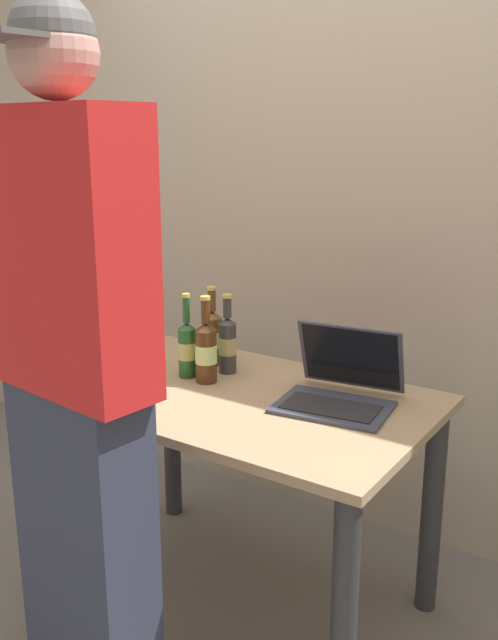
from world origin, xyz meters
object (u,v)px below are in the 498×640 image
at_px(laptop, 340,387).
at_px(beer_bottle_dark, 187,348).
at_px(person_figure, 76,388).
at_px(beer_bottle_green, 212,336).
at_px(beer_bottle_amber, 228,343).
at_px(beer_bottle_brown, 206,350).

distance_m(laptop, beer_bottle_dark, 0.55).
distance_m(laptop, person_figure, 0.83).
bearing_deg(person_figure, laptop, 63.47).
bearing_deg(beer_bottle_green, beer_bottle_amber, -24.35).
bearing_deg(laptop, beer_bottle_green, 171.37).
relative_size(laptop, beer_bottle_brown, 1.28).
relative_size(laptop, beer_bottle_dark, 1.30).
relative_size(beer_bottle_green, beer_bottle_dark, 0.98).
bearing_deg(beer_bottle_amber, laptop, -4.92).
bearing_deg(beer_bottle_amber, beer_bottle_green, 155.65).
relative_size(beer_bottle_brown, person_figure, 0.16).
bearing_deg(beer_bottle_dark, person_figure, -74.85).
height_order(beer_bottle_dark, person_figure, person_figure).
distance_m(beer_bottle_brown, beer_bottle_dark, 0.09).
height_order(laptop, beer_bottle_amber, beer_bottle_amber).
height_order(laptop, beer_bottle_brown, beer_bottle_brown).
distance_m(beer_bottle_green, beer_bottle_dark, 0.16).
relative_size(beer_bottle_amber, beer_bottle_dark, 0.96).
relative_size(beer_bottle_brown, beer_bottle_dark, 1.01).
xyz_separation_m(laptop, beer_bottle_brown, (-0.45, -0.08, 0.06)).
xyz_separation_m(beer_bottle_brown, beer_bottle_dark, (-0.08, 0.01, -0.01)).
relative_size(beer_bottle_amber, person_figure, 0.15).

